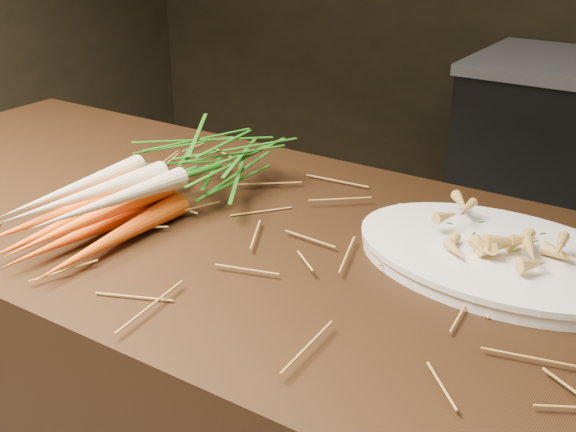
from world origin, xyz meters
name	(u,v)px	position (x,y,z in m)	size (l,w,h in m)	color
straw_bedding	(441,277)	(0.00, 0.30, 0.91)	(1.40, 0.60, 0.02)	#A56F30
root_veg_bunch	(164,181)	(-0.47, 0.28, 0.95)	(0.20, 0.56, 0.10)	#EB4500
serving_platter	(499,260)	(0.05, 0.39, 0.91)	(0.41, 0.27, 0.02)	white
roasted_veg_heap	(501,238)	(0.05, 0.39, 0.94)	(0.20, 0.15, 0.05)	#B78D41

